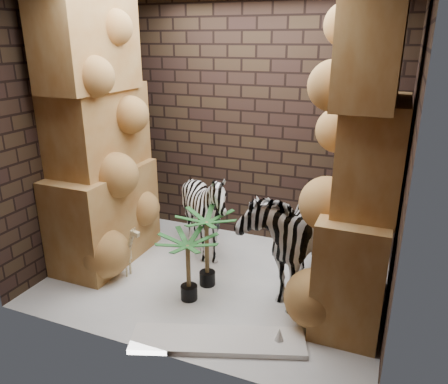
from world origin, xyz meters
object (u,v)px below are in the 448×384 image
at_px(zebra_left, 205,217).
at_px(palm_front, 207,250).
at_px(zebra_right, 290,225).
at_px(giraffe_toy, 121,249).
at_px(palm_back, 188,268).
at_px(surfboard, 218,340).

distance_m(zebra_left, palm_front, 0.64).
xyz_separation_m(zebra_right, zebra_left, (-1.07, 0.27, -0.20)).
bearing_deg(palm_front, zebra_right, 20.52).
bearing_deg(giraffe_toy, palm_front, 14.34).
distance_m(palm_front, palm_back, 0.33).
distance_m(zebra_right, zebra_left, 1.13).
bearing_deg(giraffe_toy, zebra_left, 51.71).
bearing_deg(zebra_right, surfboard, -102.94).
bearing_deg(giraffe_toy, zebra_right, 19.68).
distance_m(zebra_right, palm_front, 0.90).
bearing_deg(palm_front, giraffe_toy, -170.99).
bearing_deg(zebra_right, zebra_left, 168.72).
bearing_deg(palm_back, giraffe_toy, 169.77).
xyz_separation_m(zebra_left, palm_front, (0.28, -0.57, -0.10)).
bearing_deg(zebra_right, palm_back, -141.34).
xyz_separation_m(palm_front, palm_back, (-0.06, -0.32, -0.06)).
bearing_deg(palm_back, zebra_left, 104.08).
xyz_separation_m(giraffe_toy, palm_back, (0.91, -0.16, 0.04)).
bearing_deg(palm_back, zebra_right, 35.79).
xyz_separation_m(zebra_right, giraffe_toy, (-1.76, -0.45, -0.40)).
bearing_deg(surfboard, palm_back, 116.78).
relative_size(palm_front, surfboard, 0.55).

